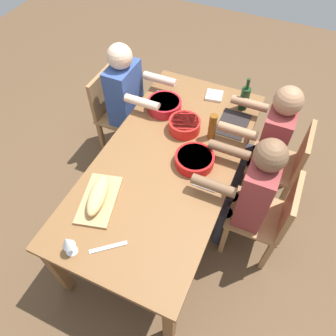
{
  "coord_description": "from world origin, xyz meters",
  "views": [
    {
      "loc": [
        -1.38,
        -0.62,
        2.53
      ],
      "look_at": [
        0.0,
        0.0,
        0.63
      ],
      "focal_mm": 34.03,
      "sensor_mm": 36.0,
      "label": 1
    }
  ],
  "objects": [
    {
      "name": "dining_table",
      "position": [
        0.0,
        0.0,
        0.66
      ],
      "size": [
        1.99,
        0.98,
        0.74
      ],
      "color": "brown",
      "rests_on": "ground_plane"
    },
    {
      "name": "diner_far_right",
      "position": [
        0.55,
        0.63,
        0.7
      ],
      "size": [
        0.41,
        0.53,
        1.2
      ],
      "color": "#2D2D38",
      "rests_on": "ground_plane"
    },
    {
      "name": "diner_near_center",
      "position": [
        0.0,
        -0.63,
        0.7
      ],
      "size": [
        0.41,
        0.53,
        1.2
      ],
      "color": "#2D2D38",
      "rests_on": "ground_plane"
    },
    {
      "name": "chair_near_center",
      "position": [
        0.0,
        -0.81,
        0.48
      ],
      "size": [
        0.4,
        0.4,
        0.85
      ],
      "color": "#9E7044",
      "rests_on": "ground_plane"
    },
    {
      "name": "wine_bottle",
      "position": [
        0.77,
        -0.34,
        0.85
      ],
      "size": [
        0.08,
        0.08,
        0.29
      ],
      "color": "#193819",
      "rests_on": "dining_table"
    },
    {
      "name": "ground_plane",
      "position": [
        0.0,
        0.0,
        0.0
      ],
      "size": [
        8.0,
        8.0,
        0.0
      ],
      "primitive_type": "plane",
      "color": "brown"
    },
    {
      "name": "diner_near_right",
      "position": [
        0.55,
        -0.63,
        0.7
      ],
      "size": [
        0.41,
        0.53,
        1.2
      ],
      "color": "#2D2D38",
      "rests_on": "ground_plane"
    },
    {
      "name": "wine_glass",
      "position": [
        -0.89,
        0.22,
        0.86
      ],
      "size": [
        0.08,
        0.08,
        0.17
      ],
      "color": "silver",
      "rests_on": "dining_table"
    },
    {
      "name": "fork_near_center",
      "position": [
        -0.14,
        -0.33,
        0.74
      ],
      "size": [
        0.02,
        0.17,
        0.01
      ],
      "primitive_type": "cube",
      "rotation": [
        0.0,
        0.0,
        0.0
      ],
      "color": "silver",
      "rests_on": "dining_table"
    },
    {
      "name": "chair_near_right",
      "position": [
        0.55,
        -0.81,
        0.48
      ],
      "size": [
        0.4,
        0.4,
        0.85
      ],
      "color": "#9E7044",
      "rests_on": "ground_plane"
    },
    {
      "name": "carving_knife",
      "position": [
        -0.78,
        0.04,
        0.74
      ],
      "size": [
        0.17,
        0.19,
        0.01
      ],
      "primitive_type": "cube",
      "rotation": [
        0.0,
        0.0,
        2.26
      ],
      "color": "silver",
      "rests_on": "dining_table"
    },
    {
      "name": "bread_loaf",
      "position": [
        -0.52,
        0.27,
        0.81
      ],
      "size": [
        0.34,
        0.19,
        0.09
      ],
      "primitive_type": "ellipsoid",
      "rotation": [
        0.0,
        0.0,
        0.25
      ],
      "color": "tan",
      "rests_on": "cutting_board"
    },
    {
      "name": "serving_bowl_greens",
      "position": [
        0.04,
        -0.19,
        0.78
      ],
      "size": [
        0.28,
        0.28,
        0.08
      ],
      "color": "red",
      "rests_on": "dining_table"
    },
    {
      "name": "chair_far_right",
      "position": [
        0.55,
        0.81,
        0.48
      ],
      "size": [
        0.4,
        0.4,
        0.85
      ],
      "color": "#9E7044",
      "rests_on": "ground_plane"
    },
    {
      "name": "beer_bottle",
      "position": [
        0.34,
        -0.21,
        0.85
      ],
      "size": [
        0.06,
        0.06,
        0.22
      ],
      "primitive_type": "cylinder",
      "color": "brown",
      "rests_on": "dining_table"
    },
    {
      "name": "fork_far_right",
      "position": [
        0.69,
        0.33,
        0.74
      ],
      "size": [
        0.02,
        0.17,
        0.01
      ],
      "primitive_type": "cube",
      "rotation": [
        0.0,
        0.0,
        0.05
      ],
      "color": "silver",
      "rests_on": "dining_table"
    },
    {
      "name": "serving_bowl_fruit",
      "position": [
        0.49,
        0.25,
        0.79
      ],
      "size": [
        0.28,
        0.28,
        0.09
      ],
      "color": "#B21923",
      "rests_on": "dining_table"
    },
    {
      "name": "cutting_board",
      "position": [
        -0.52,
        0.27,
        0.75
      ],
      "size": [
        0.44,
        0.31,
        0.02
      ],
      "primitive_type": "cube",
      "rotation": [
        0.0,
        0.0,
        0.25
      ],
      "color": "tan",
      "rests_on": "dining_table"
    },
    {
      "name": "napkin_stack",
      "position": [
        0.81,
        -0.08,
        0.75
      ],
      "size": [
        0.16,
        0.16,
        0.02
      ],
      "primitive_type": "cube",
      "rotation": [
        0.0,
        0.0,
        0.17
      ],
      "color": "white",
      "rests_on": "dining_table"
    },
    {
      "name": "placemat_near_right",
      "position": [
        0.55,
        -0.33,
        0.74
      ],
      "size": [
        0.32,
        0.23,
        0.01
      ],
      "primitive_type": "cube",
      "color": "black",
      "rests_on": "dining_table"
    },
    {
      "name": "serving_bowl_salad",
      "position": [
        0.33,
        0.01,
        0.8
      ],
      "size": [
        0.25,
        0.25,
        0.1
      ],
      "color": "red",
      "rests_on": "dining_table"
    }
  ]
}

